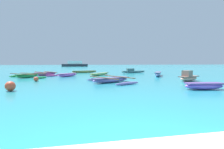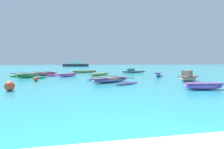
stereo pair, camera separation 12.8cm
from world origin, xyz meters
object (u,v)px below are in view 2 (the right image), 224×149
Objects in this scene: moored_boat_0 at (46,74)px; moored_boat_6 at (133,71)px; moored_boat_7 at (85,72)px; moored_boat_1 at (110,80)px; mooring_buoy_0 at (10,86)px; moored_boat_4 at (158,74)px; moored_boat_9 at (203,86)px; mooring_buoy_1 at (36,79)px; moored_boat_3 at (100,74)px; mooring_buoy_2 at (121,78)px; distant_ferry at (76,64)px; moored_boat_2 at (188,77)px; moored_boat_8 at (67,75)px; moored_boat_5 at (28,76)px.

moored_boat_0 is 1.08× the size of moored_boat_6.
moored_boat_1 is at bearing -98.72° from moored_boat_7.
moored_boat_7 is 7.28× the size of mooring_buoy_0.
moored_boat_4 is at bearing -59.87° from moored_boat_7.
mooring_buoy_1 is (-10.58, 6.55, -0.03)m from moored_boat_9.
moored_boat_6 is 7.36m from moored_boat_7.
moored_boat_3 is 6.36m from mooring_buoy_2.
moored_boat_0 is 48.52m from distant_ferry.
mooring_buoy_1 is at bearing 142.79° from moored_boat_2.
moored_boat_8 reaches higher than moored_boat_3.
moored_boat_4 is 0.39× the size of distant_ferry.
moored_boat_8 is 5.86× the size of mooring_buoy_1.
moored_boat_0 is at bearing 99.88° from moored_boat_1.
mooring_buoy_2 is (4.96, -4.93, -0.04)m from moored_boat_8.
moored_boat_6 reaches higher than moored_boat_0.
moored_boat_1 is at bearing -140.05° from moored_boat_3.
moored_boat_3 is at bearing 98.49° from moored_boat_4.
mooring_buoy_0 is at bearing -169.48° from moored_boat_3.
moored_boat_2 is 0.75× the size of moored_boat_3.
mooring_buoy_0 is (1.45, -8.94, 0.06)m from moored_boat_5.
moored_boat_2 is at bearing -10.45° from mooring_buoy_1.
moored_boat_3 is at bearing 63.12° from moored_boat_1.
moored_boat_1 is 7.47m from moored_boat_8.
moored_boat_6 is at bearing -14.43° from moored_boat_3.
moored_boat_7 is at bearing 93.80° from moored_boat_2.
distant_ferry is at bearing 77.23° from moored_boat_7.
moored_boat_2 is 10.45m from moored_boat_3.
moored_boat_0 reaches higher than moored_boat_7.
moored_boat_1 is 1.93× the size of moored_boat_2.
moored_boat_8 is 13.88m from moored_boat_9.
moored_boat_1 is 1.96× the size of moored_boat_9.
moored_boat_0 is at bearing 137.95° from moored_boat_9.
moored_boat_4 reaches higher than mooring_buoy_1.
moored_boat_2 is (6.56, -0.39, 0.11)m from moored_boat_1.
moored_boat_3 is 0.81× the size of moored_boat_7.
mooring_buoy_1 is at bearing 174.82° from moored_boat_3.
moored_boat_8 is at bearing -71.29° from moored_boat_0.
moored_boat_9 is at bearing -119.39° from moored_boat_3.
moored_boat_4 is at bearing -51.48° from moored_boat_8.
moored_boat_2 is at bearing -20.25° from mooring_buoy_2.
mooring_buoy_2 is (1.18, -6.25, 0.00)m from moored_boat_3.
mooring_buoy_2 is (7.23, -0.36, -0.03)m from mooring_buoy_1.
moored_boat_2 is at bearing 11.79° from mooring_buoy_0.
mooring_buoy_1 is (-12.53, 2.31, -0.13)m from moored_boat_2.
distant_ferry reaches higher than moored_boat_7.
distant_ferry is at bearing 55.53° from moored_boat_0.
mooring_buoy_1 is 7.24m from mooring_buoy_2.
moored_boat_9 reaches higher than moored_boat_3.
mooring_buoy_2 is (1.27, 1.56, -0.05)m from moored_boat_1.
mooring_buoy_0 is at bearing -92.52° from distant_ferry.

